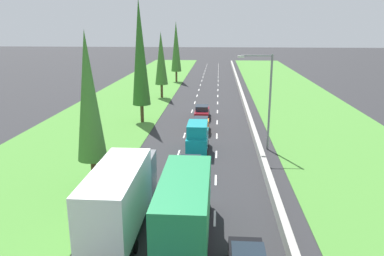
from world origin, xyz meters
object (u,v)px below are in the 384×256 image
object	(u,v)px
green_box_truck_centre_lane	(186,208)
teal_sedan_centre_lane	(190,168)
white_box_truck_left_lane	(122,197)
poplar_tree_fourth	(161,59)
orange_hatchback_centre_lane	(201,125)
poplar_tree_fifth	(176,47)
poplar_tree_second	(89,97)
poplar_tree_third	(140,53)
maroon_sedan_centre_lane	(202,112)
teal_van_centre_lane	(198,137)
street_light_mast	(266,95)

from	to	relation	value
green_box_truck_centre_lane	teal_sedan_centre_lane	distance (m)	9.50
teal_sedan_centre_lane	green_box_truck_centre_lane	bearing A→B (deg)	-87.17
white_box_truck_left_lane	poplar_tree_fourth	world-z (taller)	poplar_tree_fourth
orange_hatchback_centre_lane	poplar_tree_fifth	size ratio (longest dim) A/B	0.32
teal_sedan_centre_lane	white_box_truck_left_lane	distance (m)	9.01
poplar_tree_second	poplar_tree_third	size ratio (longest dim) A/B	0.77
poplar_tree_second	maroon_sedan_centre_lane	bearing A→B (deg)	72.68
orange_hatchback_centre_lane	poplar_tree_fifth	distance (m)	39.77
teal_van_centre_lane	street_light_mast	xyz separation A→B (m)	(6.29, 1.12, 3.83)
white_box_truck_left_lane	poplar_tree_second	size ratio (longest dim) A/B	0.83
teal_sedan_centre_lane	poplar_tree_fifth	distance (m)	52.64
orange_hatchback_centre_lane	poplar_tree_fifth	xyz separation A→B (m)	(-6.99, 38.63, 6.39)
green_box_truck_centre_lane	poplar_tree_second	bearing A→B (deg)	135.92
teal_sedan_centre_lane	poplar_tree_third	world-z (taller)	poplar_tree_third
green_box_truck_centre_lane	poplar_tree_third	xyz separation A→B (m)	(-7.66, 26.58, 6.17)
teal_sedan_centre_lane	orange_hatchback_centre_lane	world-z (taller)	orange_hatchback_centre_lane
poplar_tree_fourth	maroon_sedan_centre_lane	bearing A→B (deg)	-62.36
teal_sedan_centre_lane	poplar_tree_fourth	bearing A→B (deg)	102.11
poplar_tree_second	teal_sedan_centre_lane	bearing A→B (deg)	18.49
orange_hatchback_centre_lane	poplar_tree_second	distance (m)	17.98
poplar_tree_fourth	poplar_tree_third	bearing A→B (deg)	-90.03
teal_sedan_centre_lane	street_light_mast	distance (m)	10.85
orange_hatchback_centre_lane	poplar_tree_fifth	world-z (taller)	poplar_tree_fifth
poplar_tree_third	teal_van_centre_lane	bearing A→B (deg)	-55.63
orange_hatchback_centre_lane	poplar_tree_third	xyz separation A→B (m)	(-7.39, 4.01, 7.52)
street_light_mast	maroon_sedan_centre_lane	bearing A→B (deg)	117.82
white_box_truck_left_lane	poplar_tree_third	xyz separation A→B (m)	(-3.94, 25.48, 6.17)
teal_sedan_centre_lane	poplar_tree_fourth	size ratio (longest dim) A/B	0.43
teal_sedan_centre_lane	teal_van_centre_lane	xyz separation A→B (m)	(0.19, 6.37, 0.59)
green_box_truck_centre_lane	teal_sedan_centre_lane	world-z (taller)	green_box_truck_centre_lane
teal_sedan_centre_lane	poplar_tree_fifth	xyz separation A→B (m)	(-6.80, 51.81, 6.41)
green_box_truck_centre_lane	teal_van_centre_lane	xyz separation A→B (m)	(-0.27, 15.76, -0.78)
poplar_tree_second	white_box_truck_left_lane	bearing A→B (deg)	-59.00
maroon_sedan_centre_lane	poplar_tree_third	world-z (taller)	poplar_tree_third
white_box_truck_left_lane	teal_van_centre_lane	bearing A→B (deg)	76.75
poplar_tree_second	poplar_tree_third	world-z (taller)	poplar_tree_third
teal_van_centre_lane	orange_hatchback_centre_lane	size ratio (longest dim) A/B	1.26
poplar_tree_fifth	street_light_mast	size ratio (longest dim) A/B	1.37
teal_van_centre_lane	poplar_tree_second	world-z (taller)	poplar_tree_second
green_box_truck_centre_lane	white_box_truck_left_lane	size ratio (longest dim) A/B	1.00
maroon_sedan_centre_lane	white_box_truck_left_lane	size ratio (longest dim) A/B	0.48
orange_hatchback_centre_lane	maroon_sedan_centre_lane	world-z (taller)	orange_hatchback_centre_lane
teal_van_centre_lane	poplar_tree_fourth	bearing A→B (deg)	105.22
white_box_truck_left_lane	green_box_truck_centre_lane	bearing A→B (deg)	-16.47
green_box_truck_centre_lane	maroon_sedan_centre_lane	bearing A→B (deg)	90.88
white_box_truck_left_lane	poplar_tree_second	distance (m)	8.32
green_box_truck_centre_lane	maroon_sedan_centre_lane	world-z (taller)	green_box_truck_centre_lane
white_box_truck_left_lane	poplar_tree_third	distance (m)	26.51
orange_hatchback_centre_lane	poplar_tree_fifth	bearing A→B (deg)	100.26
green_box_truck_centre_lane	poplar_tree_third	bearing A→B (deg)	106.09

